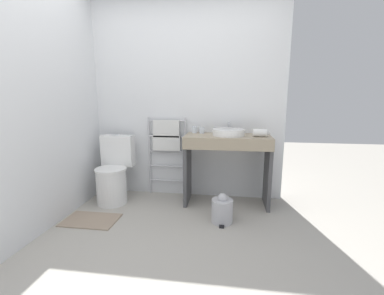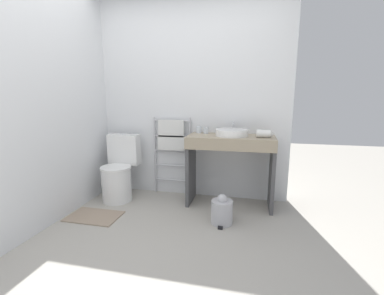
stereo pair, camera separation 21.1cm
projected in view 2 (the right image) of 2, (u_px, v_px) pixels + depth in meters
name	position (u px, v px, depth m)	size (l,w,h in m)	color
ground_plane	(143.00, 261.00, 2.05)	(12.00, 12.00, 0.00)	#A8A399
wall_back	(189.00, 95.00, 3.31)	(2.55, 0.12, 2.64)	silver
wall_side	(63.00, 94.00, 2.79)	(0.12, 2.24, 2.64)	silver
toilet	(119.00, 173.00, 3.27)	(0.41, 0.51, 0.83)	white
towel_radiator	(171.00, 141.00, 3.36)	(0.51, 0.06, 1.04)	silver
vanity_counter	(230.00, 158.00, 3.02)	(1.00, 0.48, 0.85)	gray
sink_basin	(232.00, 132.00, 2.96)	(0.37, 0.37, 0.08)	white
faucet	(233.00, 126.00, 3.14)	(0.02, 0.10, 0.14)	silver
cup_near_wall	(199.00, 130.00, 3.21)	(0.06, 0.06, 0.08)	silver
cup_near_edge	(206.00, 130.00, 3.17)	(0.06, 0.06, 0.08)	silver
hair_dryer	(264.00, 134.00, 2.85)	(0.20, 0.17, 0.09)	white
trash_bin	(222.00, 211.00, 2.65)	(0.22, 0.26, 0.32)	#B7B7BC
bath_mat	(94.00, 216.00, 2.81)	(0.56, 0.36, 0.01)	gray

